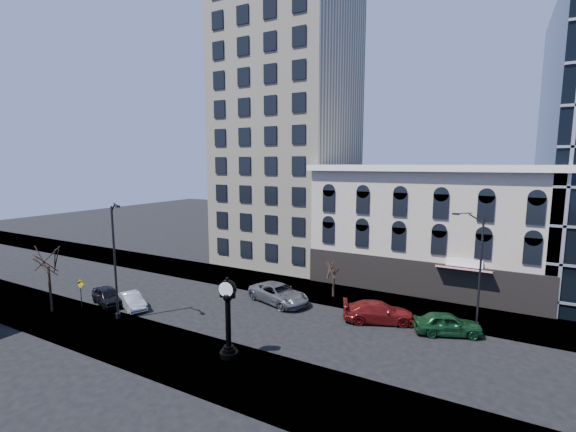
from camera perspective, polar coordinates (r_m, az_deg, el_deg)
The scene contains 16 objects.
ground at distance 33.85m, azimuth -6.42°, elevation -14.15°, with size 160.00×160.00×0.00m, color black.
sidewalk_far at distance 40.23m, azimuth 0.22°, elevation -10.40°, with size 160.00×6.00×0.12m, color #9B9A8D.
sidewalk_near at distance 28.24m, azimuth -16.29°, elevation -18.92°, with size 160.00×6.00×0.12m, color #9B9A8D.
cream_tower at distance 51.16m, azimuth -0.02°, elevation 15.30°, with size 15.90×15.40×42.50m.
victorian_row at distance 42.51m, azimuth 19.91°, elevation -1.65°, with size 22.60×11.19×12.50m.
street_clock at distance 26.00m, azimuth -8.86°, elevation -15.12°, with size 1.21×1.21×5.34m.
street_lamp_near at distance 32.66m, azimuth -24.25°, elevation -2.00°, with size 2.36×1.25×9.71m.
street_lamp_far at distance 32.18m, azimuth 25.66°, elevation -3.16°, with size 2.34×0.36×9.03m.
bare_tree_near at distance 38.08m, azimuth -32.08°, elevation -5.08°, with size 3.70×3.70×6.35m.
bare_tree_far at distance 36.66m, azimuth 6.79°, elevation -7.21°, with size 2.36×2.36×4.04m.
warning_sign at distance 38.38m, azimuth -28.38°, elevation -9.39°, with size 0.84×0.06×2.58m.
car_near_a at distance 38.98m, azimuth -25.13°, elevation -10.67°, with size 1.81×4.51×1.54m, color black.
car_near_b at distance 37.15m, azimuth -22.14°, elevation -11.55°, with size 1.43×4.10×1.35m, color #A5A8AD.
car_far_a at distance 35.76m, azimuth -1.39°, elevation -11.42°, with size 2.82×6.12×1.70m, color #595B60.
car_far_b at distance 32.55m, azimuth 13.26°, elevation -13.67°, with size 2.30×5.66×1.64m, color maroon.
car_far_c at distance 31.90m, azimuth 22.54°, elevation -14.52°, with size 1.95×4.84×1.65m, color #143F1E.
Camera 1 is at (18.14, -25.66, 12.59)m, focal length 24.00 mm.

